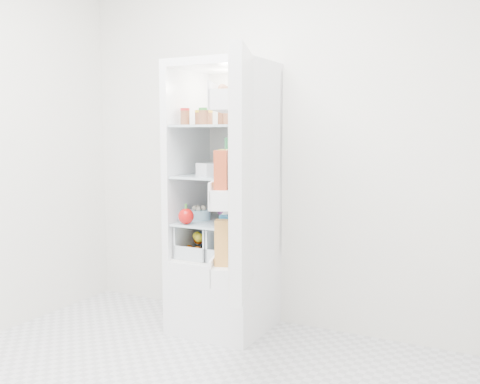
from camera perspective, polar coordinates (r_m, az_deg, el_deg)
The scene contains 21 objects.
room_walls at distance 2.46m, azimuth -11.70°, elevation 12.11°, with size 3.02×3.02×2.61m.
refrigerator at distance 3.66m, azimuth -1.42°, elevation -4.24°, with size 0.60×0.60×1.80m.
shelf_low at distance 3.59m, azimuth -1.90°, elevation -3.23°, with size 0.49×0.53×0.01m, color silver.
shelf_mid at distance 3.56m, azimuth -1.92°, elevation 1.70°, with size 0.49×0.53×0.01m, color silver.
shelf_top at distance 3.54m, azimuth -1.94°, elevation 7.03°, with size 0.49×0.53×0.01m, color silver.
crisper_left at distance 3.68m, azimuth -3.56°, elevation -5.07°, with size 0.23×0.46×0.22m, color silver, non-canonical shape.
crisper_right at distance 3.56m, azimuth -0.17°, elevation -5.44°, with size 0.23×0.46×0.22m, color silver, non-canonical shape.
condiment_jars at distance 3.48m, azimuth -2.94°, elevation 7.86°, with size 0.46×0.32×0.08m.
squeeze_bottle at distance 3.58m, azimuth 2.24°, elevation 8.71°, with size 0.06×0.06×0.20m, color white.
tub_white at distance 3.51m, azimuth -3.32°, elevation 2.43°, with size 0.13×0.13×0.08m, color silver.
tub_cream at distance 3.53m, azimuth -0.76°, elevation 2.38°, with size 0.12×0.12×0.07m, color white.
tin_red at distance 3.29m, azimuth -0.60°, elevation 1.95°, with size 0.08×0.08×0.06m, color red.
foil_tray at distance 3.59m, azimuth -2.34°, elevation 2.17°, with size 0.15×0.11×0.04m, color #B7B7BB.
tub_green at distance 3.53m, azimuth -0.41°, elevation 2.40°, with size 0.09×0.13×0.07m, color #408E4B.
red_cabbage at distance 3.63m, azimuth -1.16°, elevation -1.60°, with size 0.18×0.18×0.18m, color #4A1B50.
bell_pepper at distance 3.48m, azimuth -5.77°, elevation -2.60°, with size 0.10×0.10×0.10m, color red.
mushroom_bowl at distance 3.65m, azimuth -4.33°, elevation -2.43°, with size 0.15×0.15×0.07m, color #9ACFE6.
salad_bag at distance 3.32m, azimuth -1.20°, elevation -2.93°, with size 0.11×0.11×0.11m, color #BBDBA4.
citrus_pile at distance 3.64m, azimuth -4.21°, elevation -5.53°, with size 0.20×0.24×0.16m.
veg_pile at distance 3.57m, azimuth -0.11°, elevation -6.20°, with size 0.16×0.30×0.10m.
fridge_door at distance 2.87m, azimuth -0.28°, elevation 1.45°, with size 0.35×0.58×1.30m.
Camera 1 is at (1.54, -1.90, 1.34)m, focal length 40.00 mm.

